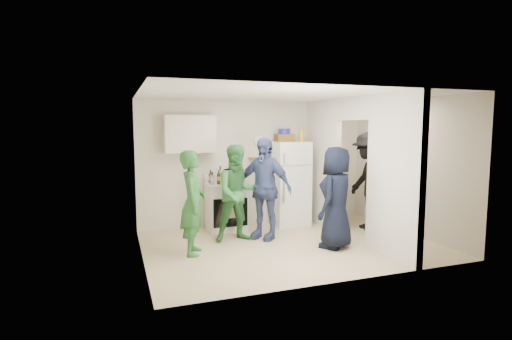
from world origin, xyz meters
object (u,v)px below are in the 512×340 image
(stove, at_px, (226,206))
(person_navy, at_px, (336,197))
(person_green_center, at_px, (238,193))
(person_nook, at_px, (369,181))
(wicker_basket, at_px, (284,138))
(blue_bowl, at_px, (284,131))
(yellow_cup_stack_top, at_px, (302,135))
(person_denim, at_px, (264,188))
(person_green_left, at_px, (193,203))
(fridge, at_px, (289,183))

(stove, height_order, person_navy, person_navy)
(person_green_center, height_order, person_nook, person_nook)
(wicker_basket, distance_m, blue_bowl, 0.13)
(person_green_center, relative_size, person_navy, 1.01)
(person_green_center, bearing_deg, stove, 89.91)
(yellow_cup_stack_top, xyz_separation_m, person_green_center, (-1.55, -0.70, -0.97))
(wicker_basket, relative_size, person_denim, 0.19)
(stove, distance_m, person_nook, 2.80)
(person_navy, height_order, person_nook, person_nook)
(blue_bowl, xyz_separation_m, yellow_cup_stack_top, (0.32, -0.15, -0.08))
(person_green_left, distance_m, person_denim, 1.43)
(fridge, relative_size, person_nook, 0.89)
(wicker_basket, bearing_deg, person_denim, -131.50)
(yellow_cup_stack_top, bearing_deg, person_nook, -37.80)
(stove, height_order, person_green_center, person_green_center)
(blue_bowl, distance_m, person_green_left, 2.71)
(stove, relative_size, wicker_basket, 2.58)
(blue_bowl, height_order, person_denim, blue_bowl)
(stove, distance_m, wicker_basket, 1.80)
(person_denim, bearing_deg, stove, 168.28)
(person_green_center, relative_size, person_nook, 0.89)
(person_green_center, xyz_separation_m, person_navy, (1.40, -0.91, -0.01))
(person_denim, bearing_deg, blue_bowl, 97.87)
(fridge, bearing_deg, person_green_left, -150.22)
(fridge, relative_size, wicker_basket, 4.83)
(wicker_basket, distance_m, yellow_cup_stack_top, 0.36)
(stove, bearing_deg, person_green_left, -124.41)
(blue_bowl, bearing_deg, person_denim, -131.50)
(wicker_basket, relative_size, person_nook, 0.19)
(fridge, height_order, wicker_basket, wicker_basket)
(fridge, bearing_deg, person_navy, -87.71)
(blue_bowl, relative_size, person_green_center, 0.14)
(person_green_left, distance_m, person_green_center, 1.00)
(wicker_basket, height_order, yellow_cup_stack_top, yellow_cup_stack_top)
(yellow_cup_stack_top, relative_size, person_navy, 0.15)
(blue_bowl, relative_size, person_nook, 0.13)
(stove, height_order, person_denim, person_denim)
(fridge, bearing_deg, wicker_basket, 153.43)
(stove, height_order, person_green_left, person_green_left)
(yellow_cup_stack_top, bearing_deg, fridge, 155.56)
(fridge, xyz_separation_m, person_green_center, (-1.33, -0.80, -0.00))
(fridge, relative_size, person_denim, 0.93)
(fridge, relative_size, yellow_cup_stack_top, 6.76)
(fridge, height_order, person_denim, person_denim)
(fridge, bearing_deg, yellow_cup_stack_top, -24.44)
(stove, height_order, blue_bowl, blue_bowl)
(fridge, height_order, person_green_center, fridge)
(person_navy, bearing_deg, stove, -87.67)
(person_navy, bearing_deg, person_green_left, -47.38)
(wicker_basket, relative_size, yellow_cup_stack_top, 1.40)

